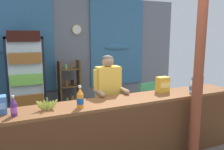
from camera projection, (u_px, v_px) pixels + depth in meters
ground_plane at (101, 142)px, 4.07m from camera, size 7.67×7.67×0.00m
back_wall_curtained at (71, 54)px, 5.44m from camera, size 5.67×0.22×2.73m
stall_counter at (124, 127)px, 3.25m from camera, size 3.98×0.53×0.96m
timber_post at (198, 81)px, 3.27m from camera, size 0.17×0.15×2.57m
drink_fridge at (25, 76)px, 4.54m from camera, size 0.69×0.75×1.94m
bottle_shelf_rack at (70, 88)px, 5.24m from camera, size 0.48×0.28×1.29m
plastic_lawn_chair at (143, 98)px, 5.05m from camera, size 0.52×0.52×0.86m
shopkeeper at (108, 91)px, 3.73m from camera, size 0.49×0.42×1.55m
soda_bottle_orange_soda at (80, 98)px, 2.92m from camera, size 0.09×0.09×0.29m
soda_bottle_water at (191, 86)px, 3.69m from camera, size 0.07×0.07×0.24m
soda_bottle_grape_soda at (14, 107)px, 2.63m from camera, size 0.07×0.07×0.24m
snack_box_choco_powder at (163, 84)px, 3.71m from camera, size 0.19×0.14×0.25m
banana_bunch at (47, 105)px, 2.85m from camera, size 0.28×0.06×0.16m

